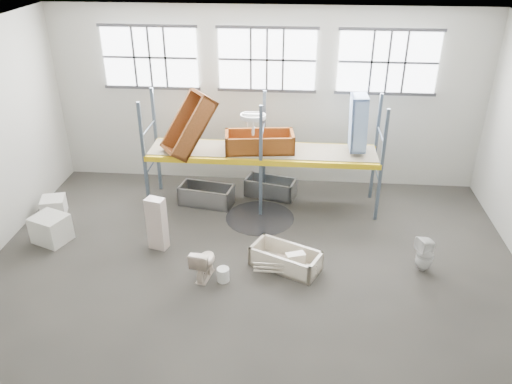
# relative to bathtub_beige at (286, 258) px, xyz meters

# --- Properties ---
(floor) EXTENTS (12.00, 10.00, 0.10)m
(floor) POSITION_rel_bathtub_beige_xyz_m (-0.74, -0.61, -0.27)
(floor) COLOR #45423C
(floor) RESTS_ON ground
(ceiling) EXTENTS (12.00, 10.00, 0.10)m
(ceiling) POSITION_rel_bathtub_beige_xyz_m (-0.74, -0.61, 4.83)
(ceiling) COLOR silver
(ceiling) RESTS_ON ground
(wall_back) EXTENTS (12.00, 0.10, 5.00)m
(wall_back) POSITION_rel_bathtub_beige_xyz_m (-0.74, 4.44, 2.28)
(wall_back) COLOR #B7B6AA
(wall_back) RESTS_ON ground
(window_left) EXTENTS (2.60, 0.04, 1.60)m
(window_left) POSITION_rel_bathtub_beige_xyz_m (-3.94, 4.33, 3.38)
(window_left) COLOR white
(window_left) RESTS_ON wall_back
(window_mid) EXTENTS (2.60, 0.04, 1.60)m
(window_mid) POSITION_rel_bathtub_beige_xyz_m (-0.74, 4.33, 3.38)
(window_mid) COLOR white
(window_mid) RESTS_ON wall_back
(window_right) EXTENTS (2.60, 0.04, 1.60)m
(window_right) POSITION_rel_bathtub_beige_xyz_m (2.46, 4.33, 3.38)
(window_right) COLOR white
(window_right) RESTS_ON wall_back
(rack_upright_la) EXTENTS (0.08, 0.08, 3.00)m
(rack_upright_la) POSITION_rel_bathtub_beige_xyz_m (-3.74, 2.29, 1.28)
(rack_upright_la) COLOR slate
(rack_upright_la) RESTS_ON floor
(rack_upright_lb) EXTENTS (0.08, 0.08, 3.00)m
(rack_upright_lb) POSITION_rel_bathtub_beige_xyz_m (-3.74, 3.49, 1.28)
(rack_upright_lb) COLOR slate
(rack_upright_lb) RESTS_ON floor
(rack_upright_ma) EXTENTS (0.08, 0.08, 3.00)m
(rack_upright_ma) POSITION_rel_bathtub_beige_xyz_m (-0.74, 2.29, 1.28)
(rack_upright_ma) COLOR slate
(rack_upright_ma) RESTS_ON floor
(rack_upright_mb) EXTENTS (0.08, 0.08, 3.00)m
(rack_upright_mb) POSITION_rel_bathtub_beige_xyz_m (-0.74, 3.49, 1.28)
(rack_upright_mb) COLOR slate
(rack_upright_mb) RESTS_ON floor
(rack_upright_ra) EXTENTS (0.08, 0.08, 3.00)m
(rack_upright_ra) POSITION_rel_bathtub_beige_xyz_m (2.26, 2.29, 1.28)
(rack_upright_ra) COLOR slate
(rack_upright_ra) RESTS_ON floor
(rack_upright_rb) EXTENTS (0.08, 0.08, 3.00)m
(rack_upright_rb) POSITION_rel_bathtub_beige_xyz_m (2.26, 3.49, 1.28)
(rack_upright_rb) COLOR slate
(rack_upright_rb) RESTS_ON floor
(rack_beam_front) EXTENTS (6.00, 0.10, 0.14)m
(rack_beam_front) POSITION_rel_bathtub_beige_xyz_m (-0.74, 2.29, 1.28)
(rack_beam_front) COLOR yellow
(rack_beam_front) RESTS_ON floor
(rack_beam_back) EXTENTS (6.00, 0.10, 0.14)m
(rack_beam_back) POSITION_rel_bathtub_beige_xyz_m (-0.74, 3.49, 1.28)
(rack_beam_back) COLOR yellow
(rack_beam_back) RESTS_ON floor
(shelf_deck) EXTENTS (5.90, 1.10, 0.03)m
(shelf_deck) POSITION_rel_bathtub_beige_xyz_m (-0.74, 2.89, 1.36)
(shelf_deck) COLOR gray
(shelf_deck) RESTS_ON floor
(wet_patch) EXTENTS (1.80, 1.80, 0.00)m
(wet_patch) POSITION_rel_bathtub_beige_xyz_m (-0.74, 2.09, -0.22)
(wet_patch) COLOR black
(wet_patch) RESTS_ON floor
(bathtub_beige) EXTENTS (1.68, 1.29, 0.45)m
(bathtub_beige) POSITION_rel_bathtub_beige_xyz_m (0.00, 0.00, 0.00)
(bathtub_beige) COLOR beige
(bathtub_beige) RESTS_ON floor
(cistern_spare) EXTENTS (0.45, 0.33, 0.39)m
(cistern_spare) POSITION_rel_bathtub_beige_xyz_m (0.22, -0.16, 0.06)
(cistern_spare) COLOR beige
(cistern_spare) RESTS_ON bathtub_beige
(sink_in_tub) EXTENTS (0.57, 0.57, 0.16)m
(sink_in_tub) POSITION_rel_bathtub_beige_xyz_m (-0.13, -0.10, -0.06)
(sink_in_tub) COLOR beige
(sink_in_tub) RESTS_ON bathtub_beige
(toilet_beige) EXTENTS (0.56, 0.81, 0.76)m
(toilet_beige) POSITION_rel_bathtub_beige_xyz_m (-1.75, -0.51, 0.16)
(toilet_beige) COLOR beige
(toilet_beige) RESTS_ON floor
(cistern_tall) EXTENTS (0.48, 0.37, 1.30)m
(cistern_tall) POSITION_rel_bathtub_beige_xyz_m (-3.02, 0.53, 0.43)
(cistern_tall) COLOR beige
(cistern_tall) RESTS_ON floor
(toilet_white) EXTENTS (0.50, 0.50, 0.84)m
(toilet_white) POSITION_rel_bathtub_beige_xyz_m (3.05, 0.15, 0.19)
(toilet_white) COLOR white
(toilet_white) RESTS_ON floor
(steel_tub_left) EXTENTS (1.53, 0.91, 0.53)m
(steel_tub_left) POSITION_rel_bathtub_beige_xyz_m (-2.26, 2.73, 0.04)
(steel_tub_left) COLOR #A7A9AF
(steel_tub_left) RESTS_ON floor
(steel_tub_right) EXTENTS (1.49, 0.97, 0.50)m
(steel_tub_right) POSITION_rel_bathtub_beige_xyz_m (-0.54, 3.36, 0.03)
(steel_tub_right) COLOR #A3A7AB
(steel_tub_right) RESTS_ON floor
(rust_tub_flat) EXTENTS (1.86, 1.04, 0.50)m
(rust_tub_flat) POSITION_rel_bathtub_beige_xyz_m (-0.82, 2.85, 1.60)
(rust_tub_flat) COLOR brown
(rust_tub_flat) RESTS_ON shelf_deck
(rust_tub_tilted) EXTENTS (1.60, 1.46, 1.69)m
(rust_tub_tilted) POSITION_rel_bathtub_beige_xyz_m (-2.61, 2.70, 2.07)
(rust_tub_tilted) COLOR brown
(rust_tub_tilted) RESTS_ON shelf_deck
(sink_on_shelf) EXTENTS (0.65, 0.50, 0.57)m
(sink_on_shelf) POSITION_rel_bathtub_beige_xyz_m (-0.97, 2.71, 1.87)
(sink_on_shelf) COLOR silver
(sink_on_shelf) RESTS_ON rust_tub_flat
(blue_tub_upright) EXTENTS (0.46, 0.67, 1.43)m
(blue_tub_upright) POSITION_rel_bathtub_beige_xyz_m (1.67, 2.94, 2.17)
(blue_tub_upright) COLOR #95B6EE
(blue_tub_upright) RESTS_ON shelf_deck
(bucket) EXTENTS (0.35, 0.35, 0.31)m
(bucket) POSITION_rel_bathtub_beige_xyz_m (-1.32, -0.62, -0.07)
(bucket) COLOR white
(bucket) RESTS_ON floor
(carton_near) EXTENTS (0.97, 0.91, 0.67)m
(carton_near) POSITION_rel_bathtub_beige_xyz_m (-5.67, 0.59, 0.11)
(carton_near) COLOR beige
(carton_near) RESTS_ON floor
(carton_far) EXTENTS (0.73, 0.73, 0.49)m
(carton_far) POSITION_rel_bathtub_beige_xyz_m (-6.16, 1.80, 0.02)
(carton_far) COLOR silver
(carton_far) RESTS_ON floor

